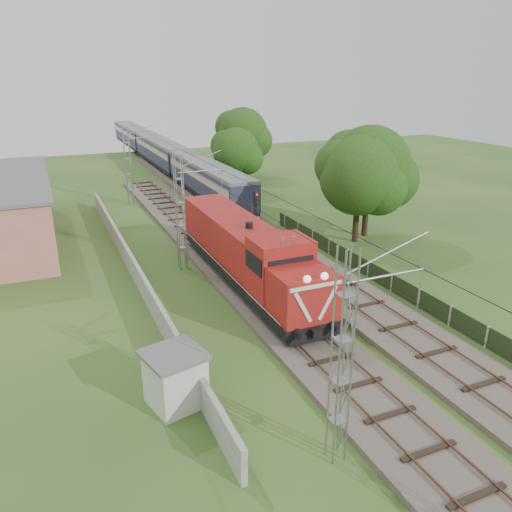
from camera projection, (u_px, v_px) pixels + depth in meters
name	position (u px, v px, depth m)	size (l,w,h in m)	color
ground	(302.00, 338.00, 25.93)	(140.00, 140.00, 0.00)	#294A1C
track_main	(250.00, 286.00, 31.89)	(4.20, 70.00, 0.45)	#6B6054
track_side	(245.00, 224.00, 44.96)	(4.20, 80.00, 0.45)	#6B6054
catenary	(181.00, 213.00, 33.76)	(3.31, 70.00, 8.00)	gray
boundary_wall	(132.00, 266.00, 33.58)	(0.25, 40.00, 1.50)	#9E9E99
fence	(392.00, 283.00, 31.29)	(0.12, 32.00, 1.20)	black
locomotive	(246.00, 251.00, 31.67)	(3.14, 17.94, 4.55)	black
coach_rake	(160.00, 151.00, 72.02)	(2.92, 65.09, 3.37)	black
signal_post	(256.00, 211.00, 36.93)	(0.53, 0.42, 4.89)	black
relay_hut	(175.00, 378.00, 20.42)	(2.81, 2.81, 2.40)	beige
tree_a	(360.00, 177.00, 39.10)	(6.60, 6.28, 8.55)	#352415
tree_b	(370.00, 168.00, 40.47)	(7.07, 6.73, 9.16)	#352415
tree_c	(237.00, 152.00, 56.91)	(5.58, 5.32, 7.24)	#352415
tree_d	(243.00, 134.00, 64.83)	(6.87, 6.54, 8.90)	#352415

